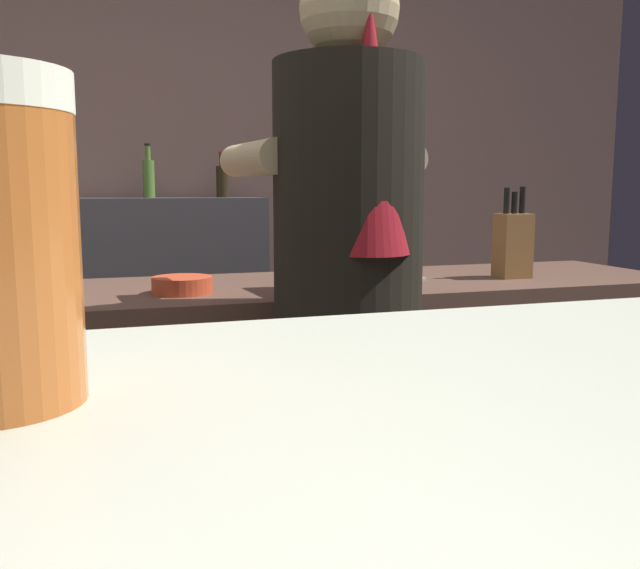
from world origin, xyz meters
name	(u,v)px	position (x,y,z in m)	size (l,w,h in m)	color
wall_back	(173,156)	(0.00, 2.20, 1.35)	(5.20, 0.10, 2.70)	brown
prep_counter	(345,426)	(0.35, 0.64, 0.46)	(2.10, 0.60, 0.91)	brown
back_shelf	(174,321)	(-0.05, 1.92, 0.57)	(0.84, 0.36, 1.15)	#39373B
bartender	(349,281)	(0.19, 0.18, 0.98)	(0.45, 0.53, 1.68)	#303335
knife_block	(513,244)	(0.88, 0.57, 1.02)	(0.10, 0.08, 0.28)	olive
mixing_bowl	(182,285)	(-0.15, 0.55, 0.93)	(0.16, 0.16, 0.04)	#CD4728
chefs_knife	(390,281)	(0.47, 0.59, 0.91)	(0.24, 0.03, 0.01)	silver
bottle_hot_sauce	(149,177)	(-0.13, 2.01, 1.24)	(0.05, 0.05, 0.25)	#4F7B30
bottle_soy	(222,180)	(0.21, 2.02, 1.23)	(0.06, 0.06, 0.22)	black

